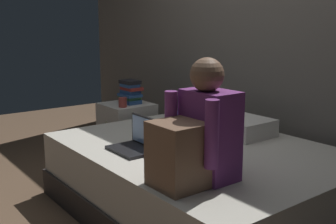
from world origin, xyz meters
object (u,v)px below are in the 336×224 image
(mug, at_px, (123,102))
(person_sitting, at_px, (197,136))
(bed, at_px, (198,180))
(clothes_pile, at_px, (191,115))
(nightstand, at_px, (127,132))
(book_stack, at_px, (130,92))
(laptop, at_px, (137,142))
(pillow, at_px, (235,125))

(mug, bearing_deg, person_sitting, -18.09)
(bed, xyz_separation_m, clothes_pile, (-0.60, 0.44, 0.30))
(nightstand, height_order, book_stack, book_stack)
(bed, distance_m, book_stack, 1.38)
(laptop, distance_m, book_stack, 1.29)
(person_sitting, distance_m, mug, 1.74)
(laptop, xyz_separation_m, clothes_pile, (-0.42, 0.83, 0.00))
(nightstand, xyz_separation_m, laptop, (1.12, -0.61, 0.26))
(person_sitting, xyz_separation_m, pillow, (-0.57, 0.89, -0.19))
(bed, xyz_separation_m, laptop, (-0.18, -0.39, 0.30))
(person_sitting, height_order, clothes_pile, person_sitting)
(bed, distance_m, person_sitting, 0.82)
(bed, relative_size, laptop, 6.25)
(book_stack, bearing_deg, clothes_pile, 14.87)
(laptop, height_order, book_stack, book_stack)
(laptop, bearing_deg, mug, 153.74)
(nightstand, bearing_deg, mug, -42.69)
(person_sitting, xyz_separation_m, book_stack, (-1.76, 0.69, -0.07))
(book_stack, distance_m, mug, 0.20)
(bed, height_order, clothes_pile, clothes_pile)
(bed, relative_size, mug, 22.22)
(person_sitting, distance_m, pillow, 1.07)
(laptop, distance_m, mug, 1.11)
(person_sitting, bearing_deg, clothes_pile, 140.74)
(nightstand, bearing_deg, book_stack, 68.16)
(book_stack, bearing_deg, laptop, -30.25)
(nightstand, height_order, mug, mug)
(laptop, relative_size, mug, 3.56)
(person_sitting, xyz_separation_m, mug, (-1.65, 0.54, -0.13))
(nightstand, bearing_deg, laptop, -28.51)
(book_stack, bearing_deg, nightstand, -111.84)
(mug, bearing_deg, laptop, -26.26)
(mug, bearing_deg, bed, -4.81)
(nightstand, distance_m, laptop, 1.30)
(bed, bearing_deg, person_sitting, -42.67)
(nightstand, relative_size, mug, 6.26)
(bed, height_order, person_sitting, person_sitting)
(nightstand, relative_size, laptop, 1.76)
(pillow, bearing_deg, nightstand, -169.12)
(bed, relative_size, nightstand, 3.55)
(bed, xyz_separation_m, person_sitting, (0.48, -0.44, 0.50))
(nightstand, height_order, laptop, laptop)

